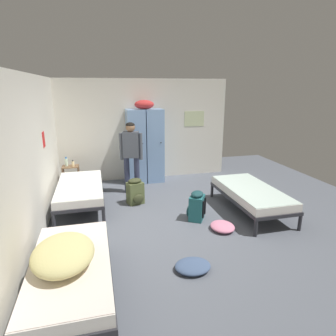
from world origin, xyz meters
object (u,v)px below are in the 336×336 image
person_traveler (131,151)px  clothes_pile_pink (222,226)px  locker_bank (145,144)px  backpack_olive (135,192)px  bed_left_rear (80,189)px  bedding_heap (63,254)px  water_bottle (66,162)px  backpack_teal (196,206)px  shelf_unit (71,175)px  lotion_bottle (73,164)px  clothes_pile_denim (193,266)px  bed_left_front (71,269)px  bed_right (251,193)px

person_traveler → clothes_pile_pink: 2.70m
locker_bank → backpack_olive: bearing=-108.1°
bed_left_rear → bedding_heap: (-0.06, -2.82, 0.24)m
bedding_heap → water_bottle: (-0.27, 3.99, 0.04)m
person_traveler → backpack_teal: (0.96, -1.70, -0.72)m
shelf_unit → backpack_teal: 3.29m
backpack_teal → backpack_olive: bearing=133.5°
backpack_teal → lotion_bottle: bearing=135.0°
clothes_pile_pink → clothes_pile_denim: bearing=-132.3°
bed_left_rear → backpack_teal: backpack_teal is taller
bed_left_rear → bed_left_front: 2.76m
shelf_unit → lotion_bottle: lotion_bottle is taller
locker_bank → bed_left_rear: locker_bank is taller
shelf_unit → bed_right: bearing=-32.6°
backpack_teal → clothes_pile_pink: (0.30, -0.49, -0.20)m
bed_left_front → bed_right: bearing=27.4°
backpack_olive → clothes_pile_denim: bearing=-80.5°
backpack_teal → backpack_olive: same height
shelf_unit → backpack_olive: 1.87m
backpack_teal → clothes_pile_pink: backpack_teal is taller
bed_left_rear → lotion_bottle: size_ratio=12.33×
shelf_unit → lotion_bottle: size_ratio=3.70×
bed_right → water_bottle: bearing=147.7°
bed_right → clothes_pile_denim: 2.32m
person_traveler → clothes_pile_pink: (1.26, -2.20, -0.92)m
shelf_unit → backpack_teal: shelf_unit is taller
locker_bank → clothes_pile_pink: (0.81, -2.98, -0.91)m
bed_left_front → clothes_pile_pink: bearing=24.9°
bed_left_rear → lotion_bottle: 1.15m
clothes_pile_pink → bed_left_rear: bearing=145.3°
bed_right → bed_left_front: bearing=-152.6°
bedding_heap → lotion_bottle: bearing=91.8°
bedding_heap → backpack_teal: bearing=37.7°
shelf_unit → backpack_olive: (1.36, -1.28, -0.09)m
shelf_unit → person_traveler: bearing=-23.8°
lotion_bottle → bedding_heap: bearing=-88.2°
clothes_pile_pink → bed_left_front: bearing=-155.1°
locker_bank → water_bottle: 1.94m
locker_bank → lotion_bottle: (-1.76, -0.21, -0.33)m
bed_right → bed_left_rear: 3.41m
backpack_teal → water_bottle: bearing=136.1°
locker_bank → backpack_teal: size_ratio=3.76×
bed_left_front → clothes_pile_denim: 1.57m
locker_bank → shelf_unit: 1.94m
bed_right → water_bottle: (-3.57, 2.25, 0.29)m
bedding_heap → clothes_pile_denim: size_ratio=1.76×
shelf_unit → bed_left_front: 3.92m
locker_bank → person_traveler: 0.90m
backpack_olive → locker_bank: bearing=71.9°
bed_left_front → bedding_heap: (-0.06, -0.06, 0.24)m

